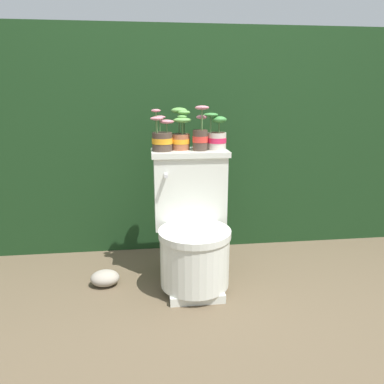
{
  "coord_description": "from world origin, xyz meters",
  "views": [
    {
      "loc": [
        -0.34,
        -1.82,
        1.06
      ],
      "look_at": [
        -0.1,
        0.12,
        0.53
      ],
      "focal_mm": 35.0,
      "sensor_mm": 36.0,
      "label": 1
    }
  ],
  "objects_px": {
    "garden_stone": "(105,278)",
    "potted_plant_midright": "(217,137)",
    "potted_plant_middle": "(200,136)",
    "potted_plant_left": "(162,138)",
    "toilet": "(192,226)",
    "potted_plant_midleft": "(180,134)"
  },
  "relations": [
    {
      "from": "garden_stone",
      "to": "potted_plant_midright",
      "type": "bearing_deg",
      "value": 10.14
    },
    {
      "from": "potted_plant_middle",
      "to": "garden_stone",
      "type": "relative_size",
      "value": 1.52
    },
    {
      "from": "potted_plant_left",
      "to": "garden_stone",
      "type": "xyz_separation_m",
      "value": [
        -0.34,
        -0.1,
        -0.77
      ]
    },
    {
      "from": "toilet",
      "to": "potted_plant_left",
      "type": "relative_size",
      "value": 3.3
    },
    {
      "from": "potted_plant_midleft",
      "to": "potted_plant_midright",
      "type": "relative_size",
      "value": 1.14
    },
    {
      "from": "potted_plant_midleft",
      "to": "garden_stone",
      "type": "distance_m",
      "value": 0.91
    },
    {
      "from": "potted_plant_midright",
      "to": "potted_plant_left",
      "type": "bearing_deg",
      "value": -176.86
    },
    {
      "from": "toilet",
      "to": "potted_plant_midright",
      "type": "distance_m",
      "value": 0.52
    },
    {
      "from": "potted_plant_middle",
      "to": "potted_plant_midright",
      "type": "bearing_deg",
      "value": 13.45
    },
    {
      "from": "potted_plant_midleft",
      "to": "garden_stone",
      "type": "height_order",
      "value": "potted_plant_midleft"
    },
    {
      "from": "toilet",
      "to": "potted_plant_middle",
      "type": "height_order",
      "value": "potted_plant_middle"
    },
    {
      "from": "garden_stone",
      "to": "potted_plant_midleft",
      "type": "bearing_deg",
      "value": 17.05
    },
    {
      "from": "potted_plant_middle",
      "to": "potted_plant_left",
      "type": "bearing_deg",
      "value": 178.33
    },
    {
      "from": "potted_plant_left",
      "to": "potted_plant_midright",
      "type": "xyz_separation_m",
      "value": [
        0.31,
        0.02,
        0.0
      ]
    },
    {
      "from": "toilet",
      "to": "potted_plant_midright",
      "type": "xyz_separation_m",
      "value": [
        0.15,
        0.13,
        0.48
      ]
    },
    {
      "from": "potted_plant_left",
      "to": "potted_plant_middle",
      "type": "xyz_separation_m",
      "value": [
        0.21,
        -0.01,
        0.01
      ]
    },
    {
      "from": "potted_plant_midleft",
      "to": "garden_stone",
      "type": "bearing_deg",
      "value": -162.95
    },
    {
      "from": "potted_plant_left",
      "to": "potted_plant_midright",
      "type": "height_order",
      "value": "potted_plant_left"
    },
    {
      "from": "potted_plant_midright",
      "to": "potted_plant_midleft",
      "type": "bearing_deg",
      "value": 174.07
    },
    {
      "from": "potted_plant_left",
      "to": "garden_stone",
      "type": "relative_size",
      "value": 1.4
    },
    {
      "from": "toilet",
      "to": "potted_plant_left",
      "type": "xyz_separation_m",
      "value": [
        -0.15,
        0.12,
        0.48
      ]
    },
    {
      "from": "toilet",
      "to": "potted_plant_midleft",
      "type": "distance_m",
      "value": 0.51
    }
  ]
}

